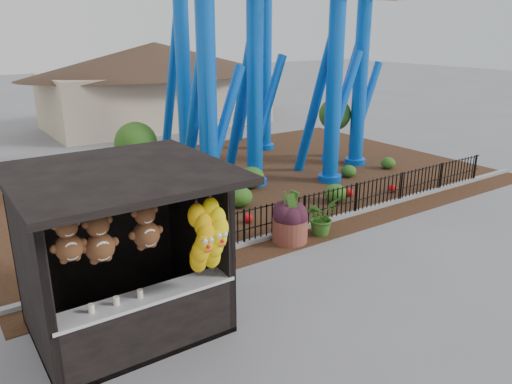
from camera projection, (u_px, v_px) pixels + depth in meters
ground at (293, 306)px, 10.09m from camera, size 120.00×120.00×0.00m
mulch_bed at (243, 179)px, 18.50m from camera, size 18.00×12.00×0.02m
curb at (336, 218)px, 14.57m from camera, size 18.00×0.18×0.12m
prize_booth at (128, 258)px, 8.72m from camera, size 3.50×3.40×3.12m
picket_fence at (359, 198)px, 14.92m from camera, size 12.20×0.06×1.00m
terracotta_planter at (290, 230)px, 13.02m from camera, size 0.95×0.95×0.65m
planter_foliage at (290, 207)px, 12.82m from camera, size 0.70×0.70×0.64m
potted_plant at (321, 216)px, 13.45m from camera, size 1.13×1.04×1.03m
landscaping at (289, 183)px, 16.93m from camera, size 8.23×3.77×0.74m
pavilion at (156, 70)px, 28.01m from camera, size 15.00×15.00×4.80m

